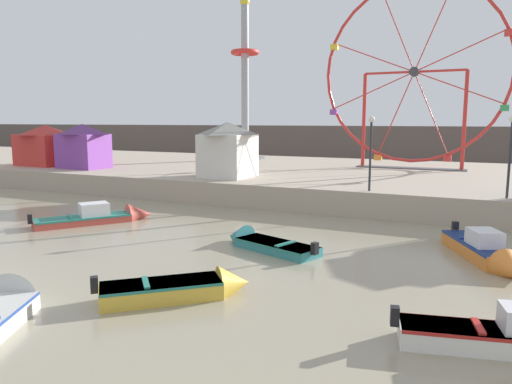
% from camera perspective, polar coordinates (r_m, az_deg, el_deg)
% --- Properties ---
extents(quay_promenade, '(110.00, 22.20, 1.38)m').
position_cam_1_polar(quay_promenade, '(38.74, 3.77, 1.92)').
color(quay_promenade, tan).
rests_on(quay_promenade, ground_plane).
extents(distant_town_skyline, '(140.00, 3.00, 4.40)m').
position_cam_1_polar(distant_town_skyline, '(61.61, 12.16, 5.56)').
color(distant_town_skyline, '#564C47').
rests_on(distant_town_skyline, ground_plane).
extents(motorboat_mustard_yellow, '(3.92, 3.74, 1.15)m').
position_cam_1_polar(motorboat_mustard_yellow, '(14.34, -8.34, -11.07)').
color(motorboat_mustard_yellow, gold).
rests_on(motorboat_mustard_yellow, ground_plane).
extents(motorboat_teal_painted, '(4.62, 2.61, 1.21)m').
position_cam_1_polar(motorboat_teal_painted, '(19.56, 0.47, -5.95)').
color(motorboat_teal_painted, teal).
rests_on(motorboat_teal_painted, ground_plane).
extents(motorboat_orange_hull, '(3.24, 5.20, 1.41)m').
position_cam_1_polar(motorboat_orange_hull, '(19.38, 25.50, -6.41)').
color(motorboat_orange_hull, orange).
rests_on(motorboat_orange_hull, ground_plane).
extents(motorboat_faded_red, '(4.29, 5.44, 1.44)m').
position_cam_1_polar(motorboat_faded_red, '(25.49, -17.37, -2.74)').
color(motorboat_faded_red, '#B24238').
rests_on(motorboat_faded_red, ground_plane).
extents(ferris_wheel_red_frame, '(13.60, 1.20, 14.08)m').
position_cam_1_polar(ferris_wheel_red_frame, '(39.20, 18.09, 12.97)').
color(ferris_wheel_red_frame, red).
rests_on(ferris_wheel_red_frame, quay_promenade).
extents(drop_tower_steel_tower, '(2.80, 2.80, 14.83)m').
position_cam_1_polar(drop_tower_steel_tower, '(46.30, -1.30, 12.68)').
color(drop_tower_steel_tower, '#999EA3').
rests_on(drop_tower_steel_tower, quay_promenade).
extents(carnival_booth_red_striped, '(4.65, 3.96, 3.31)m').
position_cam_1_polar(carnival_booth_red_striped, '(43.84, -23.46, 5.16)').
color(carnival_booth_red_striped, red).
rests_on(carnival_booth_red_striped, quay_promenade).
extents(carnival_booth_white_ticket, '(3.29, 3.46, 3.56)m').
position_cam_1_polar(carnival_booth_white_ticket, '(31.80, -3.34, 5.10)').
color(carnival_booth_white_ticket, silver).
rests_on(carnival_booth_white_ticket, quay_promenade).
extents(carnival_booth_purple_stall, '(4.11, 2.93, 3.42)m').
position_cam_1_polar(carnival_booth_purple_stall, '(39.93, -19.66, 5.19)').
color(carnival_booth_purple_stall, purple).
rests_on(carnival_booth_purple_stall, quay_promenade).
extents(promenade_lamp_near, '(0.32, 0.32, 3.89)m').
position_cam_1_polar(promenade_lamp_near, '(25.98, 13.34, 5.70)').
color(promenade_lamp_near, '#2D2D33').
rests_on(promenade_lamp_near, quay_promenade).
extents(promenade_lamp_far, '(0.32, 0.32, 3.91)m').
position_cam_1_polar(promenade_lamp_far, '(25.75, 27.75, 4.96)').
color(promenade_lamp_far, '#2D2D33').
rests_on(promenade_lamp_far, quay_promenade).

